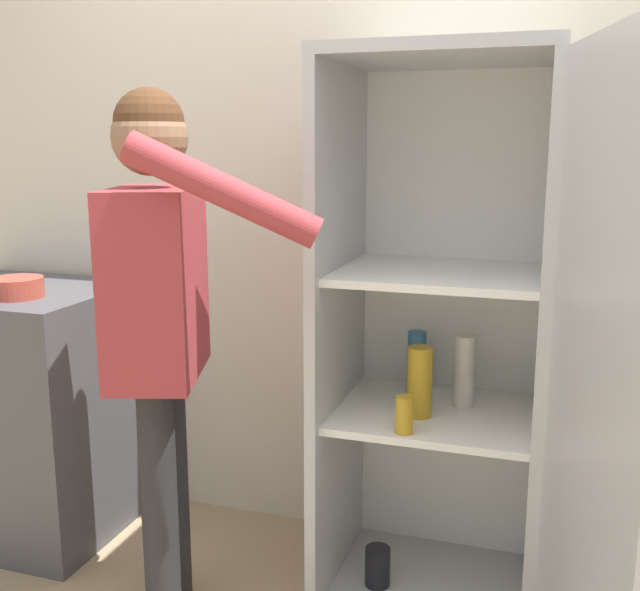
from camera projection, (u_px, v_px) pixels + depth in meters
The scene contains 5 objects.
wall_back at pixel (367, 197), 2.66m from camera, with size 7.00×0.06×2.55m.
refrigerator at pixel (468, 353), 2.20m from camera, with size 0.89×1.25×1.73m.
person at pixel (160, 296), 2.19m from camera, with size 0.73×0.54×1.62m.
counter at pixel (26, 409), 2.86m from camera, with size 0.75×0.64×0.94m.
bowl at pixel (17, 288), 2.60m from camera, with size 0.18×0.18×0.07m.
Camera 1 is at (0.67, -1.62, 1.47)m, focal length 42.00 mm.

